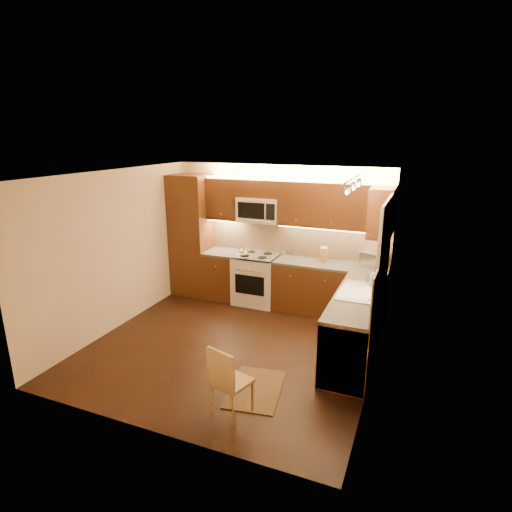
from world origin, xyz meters
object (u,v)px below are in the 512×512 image
at_px(stove, 256,279).
at_px(kettle, 244,251).
at_px(microwave, 259,210).
at_px(knife_block, 324,254).
at_px(dining_chair, 232,380).
at_px(soap_bottle, 373,278).
at_px(toaster_oven, 374,259).
at_px(sink, 359,287).

bearing_deg(stove, kettle, -139.39).
xyz_separation_m(stove, microwave, (0.00, 0.14, 1.26)).
xyz_separation_m(microwave, knife_block, (1.19, 0.01, -0.70)).
bearing_deg(dining_chair, soap_bottle, 80.81).
distance_m(stove, microwave, 1.27).
relative_size(stove, toaster_oven, 2.35).
xyz_separation_m(knife_block, soap_bottle, (0.93, -0.84, -0.03)).
bearing_deg(microwave, stove, -90.00).
height_order(sink, toaster_oven, toaster_oven).
distance_m(stove, kettle, 0.61).
bearing_deg(soap_bottle, toaster_oven, 74.09).
distance_m(soap_bottle, dining_chair, 2.71).
height_order(kettle, knife_block, knife_block).
distance_m(sink, knife_block, 1.50).
height_order(toaster_oven, knife_block, knife_block).
relative_size(stove, dining_chair, 1.10).
distance_m(kettle, soap_bottle, 2.37).
distance_m(toaster_oven, soap_bottle, 0.88).
bearing_deg(soap_bottle, kettle, 144.56).
bearing_deg(sink, stove, 150.64).
xyz_separation_m(stove, dining_chair, (0.96, -3.08, -0.04)).
bearing_deg(soap_bottle, knife_block, 115.81).
xyz_separation_m(sink, kettle, (-2.18, 0.97, 0.04)).
bearing_deg(stove, toaster_oven, 5.08).
xyz_separation_m(microwave, dining_chair, (0.96, -3.21, -1.30)).
distance_m(stove, soap_bottle, 2.30).
bearing_deg(knife_block, stove, 177.78).
height_order(sink, soap_bottle, soap_bottle).
xyz_separation_m(toaster_oven, dining_chair, (-1.07, -3.26, -0.60)).
bearing_deg(sink, microwave, 147.79).
height_order(sink, kettle, kettle).
height_order(kettle, dining_chair, kettle).
bearing_deg(dining_chair, kettle, 128.22).
xyz_separation_m(sink, soap_bottle, (0.13, 0.43, 0.01)).
bearing_deg(soap_bottle, dining_chair, -138.40).
height_order(microwave, toaster_oven, microwave).
bearing_deg(microwave, toaster_oven, 1.28).
bearing_deg(kettle, stove, 21.34).
xyz_separation_m(kettle, soap_bottle, (2.31, -0.54, -0.03)).
relative_size(toaster_oven, soap_bottle, 2.25).
bearing_deg(kettle, soap_bottle, -32.41).
bearing_deg(stove, microwave, 90.00).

